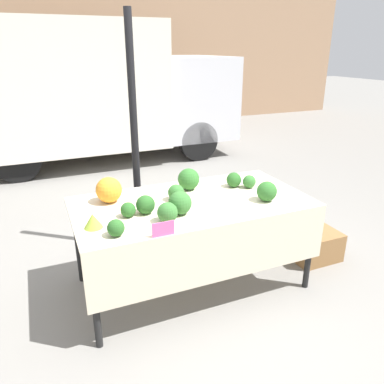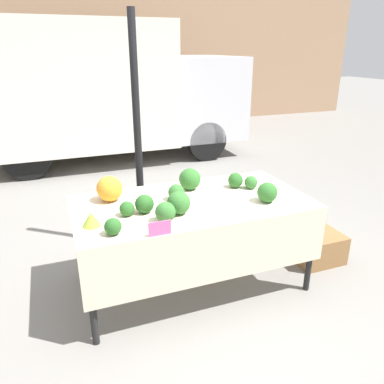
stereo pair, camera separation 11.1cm
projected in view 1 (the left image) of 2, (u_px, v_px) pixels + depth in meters
ground_plane at (192, 283)px, 3.33m from camera, size 40.00×40.00×0.00m
tent_pole at (135, 141)px, 3.52m from camera, size 0.07×0.07×2.28m
parked_truck at (94, 89)px, 6.74m from camera, size 4.62×2.22×2.39m
market_table at (195, 214)px, 3.02m from camera, size 1.90×0.99×0.79m
orange_cauliflower at (109, 190)px, 2.99m from camera, size 0.21×0.21×0.21m
romanesco_head at (93, 221)px, 2.58m from camera, size 0.13×0.13×0.10m
broccoli_head_0 at (128, 210)px, 2.74m from camera, size 0.11×0.11×0.11m
broccoli_head_1 at (249, 182)px, 3.32m from camera, size 0.12×0.12×0.12m
broccoli_head_2 at (267, 191)px, 3.03m from camera, size 0.16×0.16×0.16m
broccoli_head_3 at (167, 212)px, 2.66m from camera, size 0.15×0.15×0.15m
broccoli_head_4 at (180, 203)px, 2.78m from camera, size 0.18×0.18×0.18m
broccoli_head_5 at (145, 205)px, 2.80m from camera, size 0.14×0.14×0.14m
broccoli_head_6 at (176, 192)px, 3.04m from camera, size 0.13×0.13×0.13m
broccoli_head_7 at (116, 228)px, 2.46m from camera, size 0.12×0.12×0.12m
broccoli_head_8 at (189, 179)px, 3.27m from camera, size 0.19×0.19×0.19m
broccoli_head_9 at (234, 180)px, 3.34m from camera, size 0.13×0.13×0.13m
price_sign at (163, 229)px, 2.46m from camera, size 0.16×0.01×0.10m
produce_crate at (314, 245)px, 3.69m from camera, size 0.45×0.37×0.28m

